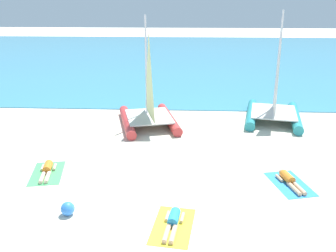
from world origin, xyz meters
TOP-DOWN VIEW (x-y plane):
  - ground_plane at (0.00, 10.00)m, footprint 120.00×120.00m
  - ocean_water at (0.00, 30.87)m, footprint 120.00×40.00m
  - sailboat_red at (-1.15, 8.29)m, footprint 3.56×4.62m
  - sailboat_teal at (5.29, 9.33)m, footprint 3.50×4.71m
  - towel_left at (-4.36, 2.85)m, footprint 1.45×2.08m
  - sunbather_left at (-4.37, 2.91)m, footprint 0.70×1.56m
  - towel_middle at (0.39, -0.17)m, footprint 1.34×2.03m
  - sunbather_middle at (0.40, -0.10)m, footprint 0.61×1.57m
  - towel_right at (4.36, 2.47)m, footprint 1.51×2.10m
  - sunbather_right at (4.35, 2.54)m, footprint 0.75×1.56m
  - beach_ball at (-2.75, 0.25)m, footprint 0.41×0.41m

SIDE VIEW (x-z plane):
  - ground_plane at x=0.00m, z-range 0.00..0.00m
  - towel_left at x=-4.36m, z-range 0.00..0.01m
  - towel_middle at x=0.39m, z-range 0.00..0.01m
  - towel_right at x=4.36m, z-range 0.00..0.01m
  - ocean_water at x=0.00m, z-range 0.00..0.05m
  - sunbather_left at x=-4.37m, z-range -0.02..0.28m
  - sunbather_middle at x=0.40m, z-range -0.02..0.28m
  - sunbather_right at x=4.35m, z-range -0.02..0.28m
  - beach_ball at x=-2.75m, z-range 0.00..0.41m
  - sailboat_red at x=-1.15m, z-range -1.88..3.47m
  - sailboat_teal at x=5.29m, z-range -1.95..3.60m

